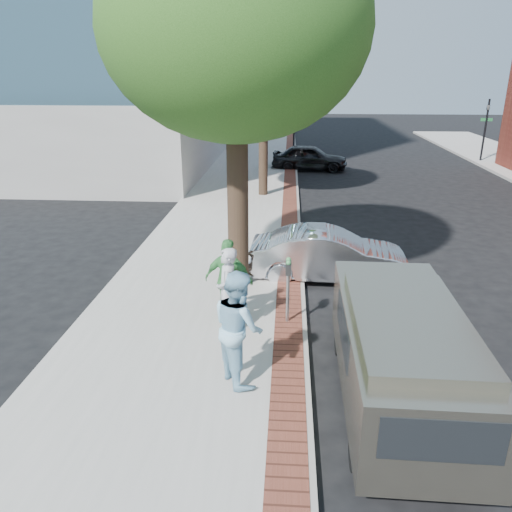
# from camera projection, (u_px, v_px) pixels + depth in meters

# --- Properties ---
(ground) EXTENTS (120.00, 120.00, 0.00)m
(ground) POSITION_uv_depth(u_px,v_px,m) (257.00, 324.00, 11.20)
(ground) COLOR black
(ground) RESTS_ON ground
(sidewalk) EXTENTS (5.00, 60.00, 0.15)m
(sidewalk) POSITION_uv_depth(u_px,v_px,m) (231.00, 220.00, 18.76)
(sidewalk) COLOR #9E9991
(sidewalk) RESTS_ON ground
(brick_strip) EXTENTS (0.60, 60.00, 0.01)m
(brick_strip) POSITION_uv_depth(u_px,v_px,m) (290.00, 219.00, 18.59)
(brick_strip) COLOR brown
(brick_strip) RESTS_ON sidewalk
(curb) EXTENTS (0.10, 60.00, 0.15)m
(curb) POSITION_uv_depth(u_px,v_px,m) (299.00, 221.00, 18.60)
(curb) COLOR gray
(curb) RESTS_ON ground
(office_base) EXTENTS (18.20, 22.20, 4.00)m
(office_base) POSITION_uv_depth(u_px,v_px,m) (77.00, 127.00, 31.90)
(office_base) COLOR gray
(office_base) RESTS_ON ground
(signal_near) EXTENTS (0.70, 0.15, 3.80)m
(signal_near) POSITION_uv_depth(u_px,v_px,m) (294.00, 124.00, 30.95)
(signal_near) COLOR black
(signal_near) RESTS_ON ground
(signal_far) EXTENTS (0.70, 0.15, 3.80)m
(signal_far) POSITION_uv_depth(u_px,v_px,m) (486.00, 126.00, 30.24)
(signal_far) COLOR black
(signal_far) RESTS_ON ground
(tree_near) EXTENTS (6.00, 6.00, 8.51)m
(tree_near) POSITION_uv_depth(u_px,v_px,m) (236.00, 30.00, 10.87)
(tree_near) COLOR black
(tree_near) RESTS_ON sidewalk
(tree_far) EXTENTS (4.80, 4.80, 7.14)m
(tree_far) POSITION_uv_depth(u_px,v_px,m) (264.00, 72.00, 20.62)
(tree_far) COLOR black
(tree_far) RESTS_ON sidewalk
(parking_meter) EXTENTS (0.12, 0.32, 1.47)m
(parking_meter) POSITION_uv_depth(u_px,v_px,m) (288.00, 277.00, 10.62)
(parking_meter) COLOR gray
(parking_meter) RESTS_ON sidewalk
(person_gray) EXTENTS (0.47, 0.70, 1.86)m
(person_gray) POSITION_uv_depth(u_px,v_px,m) (227.00, 291.00, 10.27)
(person_gray) COLOR #B4B5BA
(person_gray) RESTS_ON sidewalk
(person_officer) EXTENTS (1.18, 1.26, 2.07)m
(person_officer) POSITION_uv_depth(u_px,v_px,m) (238.00, 327.00, 8.60)
(person_officer) COLOR #96CEE8
(person_officer) RESTS_ON sidewalk
(person_green) EXTENTS (1.16, 0.68, 1.85)m
(person_green) POSITION_uv_depth(u_px,v_px,m) (229.00, 280.00, 10.81)
(person_green) COLOR #469B4F
(person_green) RESTS_ON sidewalk
(sedan_silver) EXTENTS (4.26, 1.63, 1.38)m
(sedan_silver) POSITION_uv_depth(u_px,v_px,m) (329.00, 255.00, 13.40)
(sedan_silver) COLOR silver
(sedan_silver) RESTS_ON ground
(bg_car) EXTENTS (4.39, 2.11, 1.45)m
(bg_car) POSITION_uv_depth(u_px,v_px,m) (310.00, 158.00, 28.42)
(bg_car) COLOR black
(bg_car) RESTS_ON ground
(van) EXTENTS (1.97, 4.99, 1.82)m
(van) POSITION_uv_depth(u_px,v_px,m) (399.00, 347.00, 8.33)
(van) COLOR gray
(van) RESTS_ON ground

